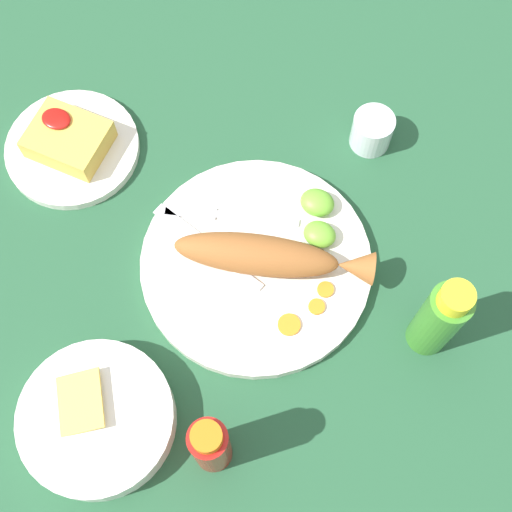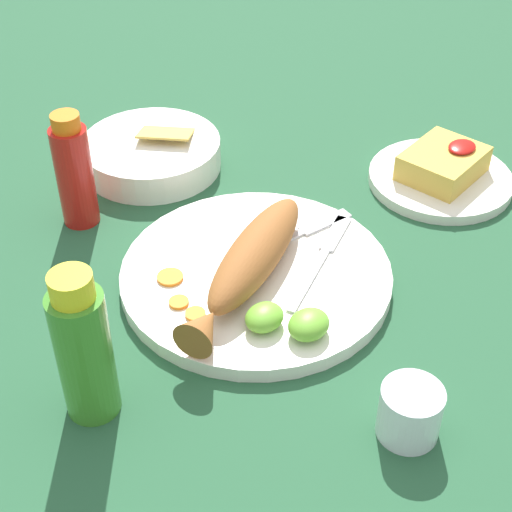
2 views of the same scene
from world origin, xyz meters
name	(u,v)px [view 1 (image 1 of 2)]	position (x,y,z in m)	size (l,w,h in m)	color
ground_plane	(256,267)	(0.00, 0.00, 0.00)	(4.00, 4.00, 0.00)	#235133
main_plate	(256,264)	(0.00, 0.00, 0.01)	(0.31, 0.31, 0.02)	white
fried_fish	(269,256)	(-0.02, 0.00, 0.04)	(0.27, 0.12, 0.05)	#935628
fork_near	(201,242)	(0.08, 0.00, 0.02)	(0.18, 0.06, 0.00)	silver
fork_far	(223,215)	(0.07, -0.04, 0.02)	(0.18, 0.07, 0.00)	silver
carrot_slice_near	(289,325)	(-0.07, 0.06, 0.02)	(0.03, 0.03, 0.00)	orange
carrot_slice_mid	(317,307)	(-0.10, 0.03, 0.02)	(0.02, 0.02, 0.00)	orange
carrot_slice_far	(326,288)	(-0.10, 0.00, 0.02)	(0.02, 0.02, 0.00)	orange
lime_wedge_main	(320,234)	(-0.06, -0.07, 0.03)	(0.04, 0.04, 0.02)	#6BB233
lime_wedge_side	(317,203)	(-0.04, -0.11, 0.03)	(0.05, 0.04, 0.03)	#6BB233
hot_sauce_bottle_red	(211,446)	(-0.05, 0.25, 0.07)	(0.05, 0.05, 0.15)	#B21914
hot_sauce_bottle_green	(440,318)	(-0.24, 0.00, 0.08)	(0.05, 0.05, 0.17)	#3D8428
salt_cup	(372,132)	(-0.07, -0.25, 0.02)	(0.06, 0.06, 0.05)	silver
side_plate_fries	(73,148)	(0.32, -0.06, 0.01)	(0.19, 0.19, 0.01)	white
fries_pile	(68,139)	(0.32, -0.06, 0.03)	(0.11, 0.09, 0.04)	gold
guacamole_bowl	(97,419)	(0.09, 0.27, 0.02)	(0.19, 0.19, 0.06)	white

